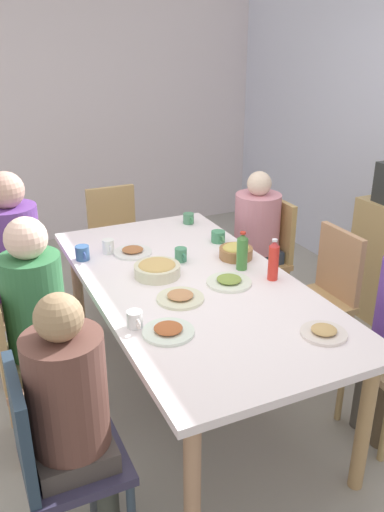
{
  "coord_description": "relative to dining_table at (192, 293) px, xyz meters",
  "views": [
    {
      "loc": [
        2.36,
        -1.09,
        2.03
      ],
      "look_at": [
        0.0,
        0.0,
        0.91
      ],
      "focal_mm": 37.38,
      "sensor_mm": 36.0,
      "label": 1
    }
  ],
  "objects": [
    {
      "name": "plate_3",
      "position": [
        -0.5,
        -0.17,
        0.09
      ],
      "size": [
        0.23,
        0.23,
        0.04
      ],
      "color": "white",
      "rests_on": "dining_table"
    },
    {
      "name": "plate_2",
      "position": [
        0.11,
        0.17,
        0.09
      ],
      "size": [
        0.24,
        0.24,
        0.04
      ],
      "color": "white",
      "rests_on": "dining_table"
    },
    {
      "name": "plate_1",
      "position": [
        0.74,
        0.31,
        0.09
      ],
      "size": [
        0.21,
        0.21,
        0.04
      ],
      "color": "silver",
      "rests_on": "dining_table"
    },
    {
      "name": "cup_2",
      "position": [
        -0.85,
        0.37,
        0.11
      ],
      "size": [
        0.11,
        0.08,
        0.07
      ],
      "color": "#4C8963",
      "rests_on": "dining_table"
    },
    {
      "name": "chair_1",
      "position": [
        -0.69,
        -0.91,
        -0.18
      ],
      "size": [
        0.4,
        0.4,
        0.9
      ],
      "color": "tan",
      "rests_on": "ground_plane"
    },
    {
      "name": "chair_3",
      "position": [
        -1.42,
        0.0,
        -0.18
      ],
      "size": [
        0.4,
        0.4,
        0.9
      ],
      "color": "tan",
      "rests_on": "ground_plane"
    },
    {
      "name": "chair_6",
      "position": [
        0.0,
        0.91,
        -0.18
      ],
      "size": [
        0.4,
        0.4,
        0.9
      ],
      "color": "tan",
      "rests_on": "ground_plane"
    },
    {
      "name": "bottle_1",
      "position": [
        -0.03,
        0.33,
        0.18
      ],
      "size": [
        0.06,
        0.06,
        0.23
      ],
      "color": "#43873F",
      "rests_on": "dining_table"
    },
    {
      "name": "ground_plane",
      "position": [
        0.0,
        0.0,
        -0.69
      ],
      "size": [
        7.07,
        7.07,
        0.0
      ],
      "primitive_type": "plane",
      "color": "#9A978F"
    },
    {
      "name": "cup_5",
      "position": [
        -0.46,
        0.4,
        0.11
      ],
      "size": [
        0.12,
        0.09,
        0.07
      ],
      "color": "#449065",
      "rests_on": "dining_table"
    },
    {
      "name": "plate_0",
      "position": [
        0.17,
        -0.14,
        0.09
      ],
      "size": [
        0.24,
        0.24,
        0.04
      ],
      "color": "beige",
      "rests_on": "dining_table"
    },
    {
      "name": "chair_2",
      "position": [
        0.69,
        -0.91,
        -0.18
      ],
      "size": [
        0.4,
        0.4,
        0.9
      ],
      "color": "#312E49",
      "rests_on": "ground_plane"
    },
    {
      "name": "dining_table",
      "position": [
        0.0,
        0.0,
        0.0
      ],
      "size": [
        2.08,
        1.06,
        0.76
      ],
      "color": "white",
      "rests_on": "ground_plane"
    },
    {
      "name": "chair_4",
      "position": [
        -0.69,
        0.91,
        -0.18
      ],
      "size": [
        0.4,
        0.4,
        0.9
      ],
      "color": "tan",
      "rests_on": "ground_plane"
    },
    {
      "name": "cup_4",
      "position": [
        -0.57,
        -0.3,
        0.12
      ],
      "size": [
        0.11,
        0.07,
        0.09
      ],
      "color": "white",
      "rests_on": "dining_table"
    },
    {
      "name": "bowl_1",
      "position": [
        -0.15,
        -0.14,
        0.11
      ],
      "size": [
        0.26,
        0.26,
        0.08
      ],
      "color": "beige",
      "rests_on": "dining_table"
    },
    {
      "name": "person_2",
      "position": [
        0.69,
        -0.82,
        0.02
      ],
      "size": [
        0.3,
        0.3,
        1.19
      ],
      "color": "#383D43",
      "rests_on": "ground_plane"
    },
    {
      "name": "bottle_0",
      "position": [
        0.16,
        0.41,
        0.18
      ],
      "size": [
        0.06,
        0.06,
        0.24
      ],
      "color": "red",
      "rests_on": "dining_table"
    },
    {
      "name": "bowl_0",
      "position": [
        -0.18,
        0.37,
        0.11
      ],
      "size": [
        0.2,
        0.2,
        0.08
      ],
      "color": "#9B6A3E",
      "rests_on": "dining_table"
    },
    {
      "name": "cup_1",
      "position": [
        -0.54,
        -0.46,
        0.12
      ],
      "size": [
        0.12,
        0.08,
        0.09
      ],
      "color": "#385F96",
      "rests_on": "dining_table"
    },
    {
      "name": "person_5",
      "position": [
        0.0,
        -0.82,
        0.05
      ],
      "size": [
        0.3,
        0.3,
        1.25
      ],
      "color": "#51423D",
      "rests_on": "ground_plane"
    },
    {
      "name": "person_1",
      "position": [
        -0.69,
        -0.82,
        0.09
      ],
      "size": [
        0.32,
        0.32,
        1.3
      ],
      "color": "brown",
      "rests_on": "ground_plane"
    },
    {
      "name": "cup_3",
      "position": [
        0.33,
        -0.44,
        0.11
      ],
      "size": [
        0.11,
        0.07,
        0.08
      ],
      "color": "white",
      "rests_on": "dining_table"
    },
    {
      "name": "wall_left",
      "position": [
        -3.01,
        0.0,
        0.61
      ],
      "size": [
        0.12,
        4.25,
        2.6
      ],
      "primitive_type": "cube",
      "color": "silver",
      "rests_on": "ground_plane"
    },
    {
      "name": "cup_0",
      "position": [
        -0.27,
        0.06,
        0.11
      ],
      "size": [
        0.11,
        0.07,
        0.08
      ],
      "color": "#4A916A",
      "rests_on": "dining_table"
    },
    {
      "name": "person_4",
      "position": [
        -0.69,
        0.82,
        -0.01
      ],
      "size": [
        0.32,
        0.32,
        1.13
      ],
      "color": "#313645",
      "rests_on": "ground_plane"
    },
    {
      "name": "plate_4",
      "position": [
        0.44,
        -0.32,
        0.09
      ],
      "size": [
        0.24,
        0.24,
        0.04
      ],
      "color": "white",
      "rests_on": "dining_table"
    },
    {
      "name": "chair_5",
      "position": [
        0.0,
        -0.91,
        -0.18
      ],
      "size": [
        0.4,
        0.4,
        0.9
      ],
      "color": "tan",
      "rests_on": "ground_plane"
    }
  ]
}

